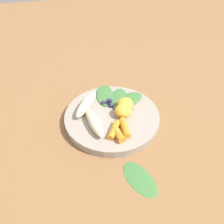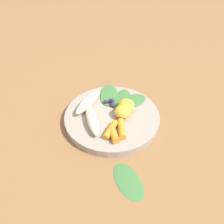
{
  "view_description": "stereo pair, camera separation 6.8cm",
  "coord_description": "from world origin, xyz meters",
  "px_view_note": "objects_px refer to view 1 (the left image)",
  "views": [
    {
      "loc": [
        0.49,
        -0.12,
        0.5
      ],
      "look_at": [
        0.0,
        0.0,
        0.03
      ],
      "focal_mm": 37.57,
      "sensor_mm": 36.0,
      "label": 1
    },
    {
      "loc": [
        0.5,
        -0.06,
        0.5
      ],
      "look_at": [
        0.0,
        0.0,
        0.03
      ],
      "focal_mm": 37.57,
      "sensor_mm": 36.0,
      "label": 2
    }
  ],
  "objects_px": {
    "orange_segment_near": "(125,104)",
    "kale_leaf_stray": "(140,178)",
    "bowl": "(112,117)",
    "banana_peeled_left": "(94,122)",
    "banana_peeled_right": "(86,104)"
  },
  "relations": [
    {
      "from": "orange_segment_near",
      "to": "kale_leaf_stray",
      "type": "distance_m",
      "value": 0.23
    },
    {
      "from": "bowl",
      "to": "banana_peeled_left",
      "type": "xyz_separation_m",
      "value": [
        0.03,
        -0.06,
        0.03
      ]
    },
    {
      "from": "kale_leaf_stray",
      "to": "orange_segment_near",
      "type": "bearing_deg",
      "value": 153.36
    },
    {
      "from": "banana_peeled_right",
      "to": "kale_leaf_stray",
      "type": "relative_size",
      "value": 1.1
    },
    {
      "from": "banana_peeled_right",
      "to": "banana_peeled_left",
      "type": "bearing_deg",
      "value": 41.68
    },
    {
      "from": "orange_segment_near",
      "to": "kale_leaf_stray",
      "type": "xyz_separation_m",
      "value": [
        0.23,
        -0.03,
        -0.04
      ]
    },
    {
      "from": "bowl",
      "to": "banana_peeled_right",
      "type": "bearing_deg",
      "value": -124.78
    },
    {
      "from": "bowl",
      "to": "banana_peeled_right",
      "type": "relative_size",
      "value": 2.3
    },
    {
      "from": "orange_segment_near",
      "to": "kale_leaf_stray",
      "type": "relative_size",
      "value": 0.43
    },
    {
      "from": "orange_segment_near",
      "to": "kale_leaf_stray",
      "type": "bearing_deg",
      "value": -7.29
    },
    {
      "from": "banana_peeled_right",
      "to": "kale_leaf_stray",
      "type": "distance_m",
      "value": 0.27
    },
    {
      "from": "bowl",
      "to": "banana_peeled_right",
      "type": "height_order",
      "value": "banana_peeled_right"
    },
    {
      "from": "kale_leaf_stray",
      "to": "bowl",
      "type": "bearing_deg",
      "value": 164.86
    },
    {
      "from": "bowl",
      "to": "banana_peeled_left",
      "type": "bearing_deg",
      "value": -61.36
    },
    {
      "from": "banana_peeled_right",
      "to": "kale_leaf_stray",
      "type": "bearing_deg",
      "value": 53.2
    }
  ]
}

